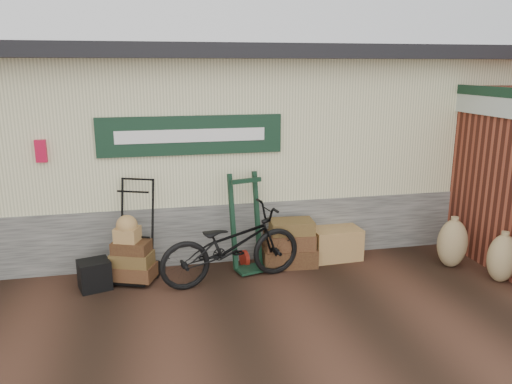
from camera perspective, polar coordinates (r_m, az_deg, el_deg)
ground at (r=6.79m, az=-3.58°, el=-11.12°), size 80.00×80.00×0.00m
station_building at (r=8.94m, az=-6.47°, el=5.87°), size 14.40×4.10×3.20m
brick_outbuilding at (r=9.31m, az=24.94°, el=3.00°), size 1.71×4.51×2.62m
porter_trolley at (r=7.08m, az=-13.64°, el=-4.18°), size 0.86×0.76×1.43m
green_barrow at (r=7.19m, az=-1.08°, el=-3.53°), size 0.61×0.55×1.42m
suitcase_stack at (r=7.48m, az=3.82°, el=-5.75°), size 0.83×0.56×0.70m
wicker_hamper at (r=7.84m, az=9.05°, el=-5.79°), size 0.77×0.52×0.49m
black_trunk at (r=7.07m, az=-17.98°, el=-8.99°), size 0.48×0.44×0.40m
bicycle at (r=6.83m, az=-2.84°, el=-5.62°), size 1.08×2.11×1.17m
burlap_sack_left at (r=7.93m, az=21.53°, el=-5.48°), size 0.47×0.40×0.72m
burlap_sack_right at (r=7.68m, az=26.33°, el=-6.80°), size 0.46×0.39×0.68m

